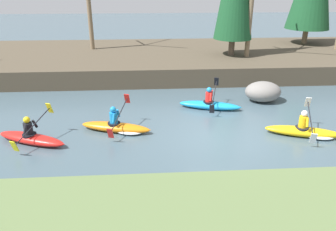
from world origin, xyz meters
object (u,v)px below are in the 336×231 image
object	(u,v)px
kayaker_middle	(210,104)
kayaker_trailing	(118,127)
kayaker_lead	(306,131)
kayaker_far_back	(31,137)
boulder_midstream	(263,92)

from	to	relation	value
kayaker_middle	kayaker_trailing	xyz separation A→B (m)	(-3.90, -2.07, -0.02)
kayaker_lead	kayaker_far_back	xyz separation A→B (m)	(-9.92, 0.10, 0.02)
kayaker_far_back	kayaker_lead	bearing A→B (deg)	22.46
kayaker_trailing	boulder_midstream	xyz separation A→B (m)	(6.54, 2.89, 0.27)
kayaker_lead	kayaker_middle	distance (m)	4.21
kayaker_middle	kayaker_far_back	distance (m)	7.44
kayaker_middle	kayaker_trailing	size ratio (longest dim) A/B	1.00
kayaker_far_back	kayaker_middle	bearing A→B (deg)	45.26
kayaker_middle	boulder_midstream	distance (m)	2.78
kayaker_far_back	kayaker_trailing	bearing A→B (deg)	37.08
kayaker_lead	kayaker_far_back	bearing A→B (deg)	-163.39
kayaker_trailing	boulder_midstream	world-z (taller)	kayaker_trailing
kayaker_lead	kayaker_middle	bearing A→B (deg)	153.38
kayaker_trailing	boulder_midstream	distance (m)	7.16
kayaker_middle	kayaker_trailing	bearing A→B (deg)	-135.93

